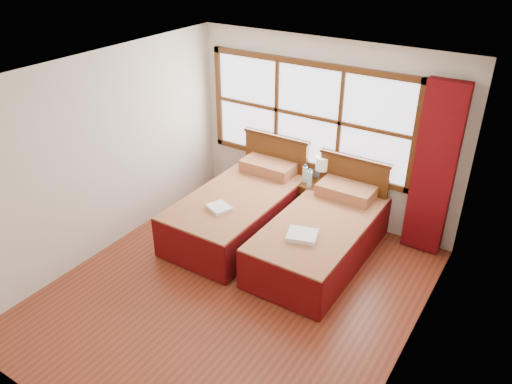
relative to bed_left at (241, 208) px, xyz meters
The scene contains 15 objects.
floor 1.43m from the bed_left, 59.24° to the right, with size 4.50×4.50×0.00m, color brown.
ceiling 2.65m from the bed_left, 59.24° to the right, with size 4.50×4.50×0.00m, color white.
wall_back 1.59m from the bed_left, 55.99° to the left, with size 4.00×4.00×0.00m, color silver.
wall_left 2.00m from the bed_left, 137.14° to the right, with size 4.50×4.50×0.00m, color silver.
wall_right 3.11m from the bed_left, 23.79° to the right, with size 4.50×4.50×0.00m, color silver.
window 1.61m from the bed_left, 65.57° to the left, with size 3.16×0.06×1.56m.
curtain 2.62m from the bed_left, 21.58° to the left, with size 0.50×0.16×2.30m, color maroon.
bed_left is the anchor object (origin of this frame).
bed_right 1.26m from the bed_left, ahead, with size 1.11×2.16×1.09m.
nightstand 1.06m from the bed_left, 48.69° to the left, with size 0.44×0.43×0.59m.
towels_left 0.61m from the bed_left, 87.44° to the right, with size 0.36×0.34×0.04m.
towels_right 1.36m from the bed_left, 22.41° to the right, with size 0.43×0.40×0.06m.
lamp 1.32m from the bed_left, 50.56° to the left, with size 0.19×0.19×0.38m.
bottle_near 1.04m from the bed_left, 53.18° to the left, with size 0.07×0.07×0.27m.
bottle_far 1.05m from the bed_left, 44.54° to the left, with size 0.07×0.07×0.27m.
Camera 1 is at (2.75, -3.81, 3.92)m, focal length 35.00 mm.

